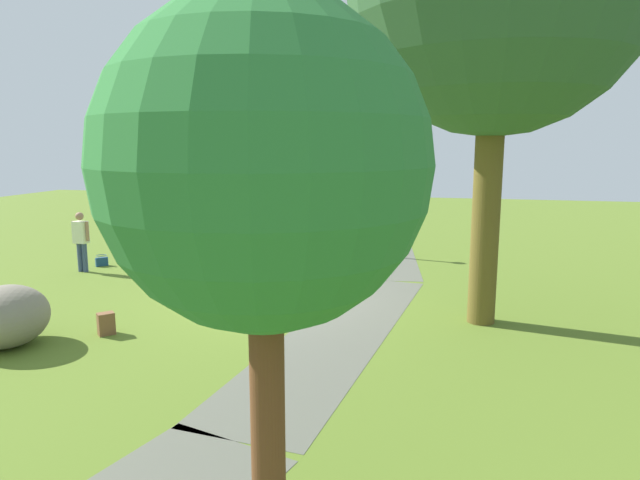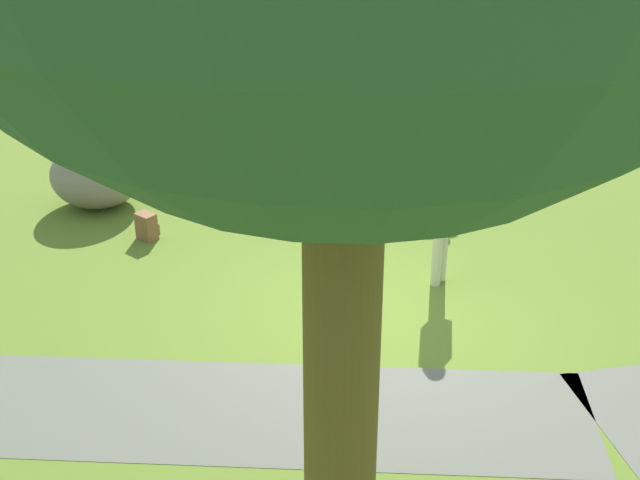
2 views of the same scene
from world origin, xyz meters
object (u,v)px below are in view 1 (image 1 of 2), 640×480
(backpack_by_boulder, at_px, (4,312))
(man_near_boulder, at_px, (259,242))
(spare_backpack_on_lawn, at_px, (106,324))
(lamp_post, at_px, (325,182))
(passerby_on_path, at_px, (154,233))
(handbag_on_grass, at_px, (102,261))
(woman_with_handbag, at_px, (81,238))
(young_tree_near_path, at_px, (263,168))
(lawn_boulder, at_px, (7,316))

(backpack_by_boulder, bearing_deg, man_near_boulder, 134.39)
(backpack_by_boulder, height_order, spare_backpack_on_lawn, same)
(lamp_post, bearing_deg, spare_backpack_on_lawn, -14.55)
(man_near_boulder, height_order, passerby_on_path, man_near_boulder)
(handbag_on_grass, relative_size, backpack_by_boulder, 0.96)
(man_near_boulder, distance_m, passerby_on_path, 3.23)
(woman_with_handbag, bearing_deg, backpack_by_boulder, 16.34)
(lamp_post, relative_size, passerby_on_path, 2.00)
(young_tree_near_path, xyz_separation_m, passerby_on_path, (-9.15, -6.12, -2.16))
(handbag_on_grass, bearing_deg, man_near_boulder, 78.46)
(passerby_on_path, bearing_deg, spare_backpack_on_lawn, 19.05)
(man_near_boulder, bearing_deg, handbag_on_grass, -101.54)
(lawn_boulder, bearing_deg, spare_backpack_on_lawn, 125.06)
(woman_with_handbag, xyz_separation_m, backpack_by_boulder, (4.07, 1.19, -0.72))
(passerby_on_path, height_order, handbag_on_grass, passerby_on_path)
(lawn_boulder, height_order, backpack_by_boulder, lawn_boulder)
(lamp_post, relative_size, lawn_boulder, 2.26)
(lamp_post, relative_size, backpack_by_boulder, 8.90)
(lawn_boulder, distance_m, handbag_on_grass, 6.26)
(woman_with_handbag, xyz_separation_m, spare_backpack_on_lawn, (4.26, 3.50, -0.72))
(handbag_on_grass, bearing_deg, backpack_by_boulder, 13.17)
(man_near_boulder, bearing_deg, spare_backpack_on_lawn, -21.30)
(man_near_boulder, distance_m, handbag_on_grass, 5.16)
(lamp_post, bearing_deg, young_tree_near_path, 10.24)
(lawn_boulder, distance_m, spare_backpack_on_lawn, 1.57)
(lawn_boulder, relative_size, spare_backpack_on_lawn, 3.95)
(lamp_post, xyz_separation_m, handbag_on_grass, (3.42, -5.60, -2.06))
(young_tree_near_path, distance_m, man_near_boulder, 9.21)
(woman_with_handbag, xyz_separation_m, man_near_boulder, (0.30, 5.04, 0.14))
(woman_with_handbag, distance_m, man_near_boulder, 5.05)
(backpack_by_boulder, bearing_deg, young_tree_near_path, 55.47)
(young_tree_near_path, bearing_deg, passerby_on_path, -146.26)
(spare_backpack_on_lawn, bearing_deg, young_tree_near_path, 45.07)
(passerby_on_path, bearing_deg, lamp_post, 134.60)
(woman_with_handbag, height_order, man_near_boulder, man_near_boulder)
(lamp_post, xyz_separation_m, passerby_on_path, (3.73, -3.79, -1.15))
(young_tree_near_path, distance_m, backpack_by_boulder, 8.80)
(woman_with_handbag, distance_m, backpack_by_boulder, 4.30)
(lawn_boulder, relative_size, man_near_boulder, 0.88)
(lamp_post, relative_size, handbag_on_grass, 9.26)
(man_near_boulder, distance_m, backpack_by_boulder, 5.46)
(lamp_post, xyz_separation_m, man_near_boulder, (4.43, -0.63, -1.14))
(woman_with_handbag, bearing_deg, passerby_on_path, 101.92)
(lawn_boulder, xyz_separation_m, backpack_by_boulder, (-1.07, -1.05, -0.33))
(passerby_on_path, height_order, backpack_by_boulder, passerby_on_path)
(lawn_boulder, relative_size, handbag_on_grass, 4.11)
(young_tree_near_path, relative_size, handbag_on_grass, 11.66)
(lawn_boulder, xyz_separation_m, passerby_on_path, (-5.54, -0.35, 0.52))
(young_tree_near_path, bearing_deg, lawn_boulder, -122.09)
(passerby_on_path, distance_m, spare_backpack_on_lawn, 5.00)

